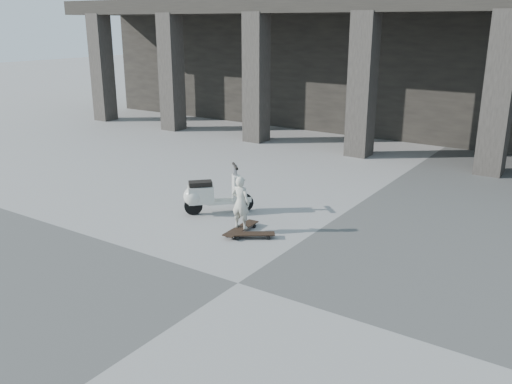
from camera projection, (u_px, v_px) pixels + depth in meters
The scene contains 6 objects.
ground at pixel (238, 283), 8.04m from camera, with size 90.00×90.00×0.00m, color #494946.
colonnade at pixel (477, 43), 18.04m from camera, with size 28.00×8.82×6.00m.
longboard at pixel (241, 229), 9.95m from camera, with size 0.26×0.94×0.09m.
skateboard_spare at pixel (253, 234), 9.69m from camera, with size 0.75×0.62×0.09m.
child at pixel (241, 202), 9.80m from camera, with size 0.36×0.23×0.98m, color beige.
scooter at pixel (207, 195), 10.83m from camera, with size 1.08×1.10×0.99m.
Camera 1 is at (4.26, -5.88, 3.71)m, focal length 38.00 mm.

